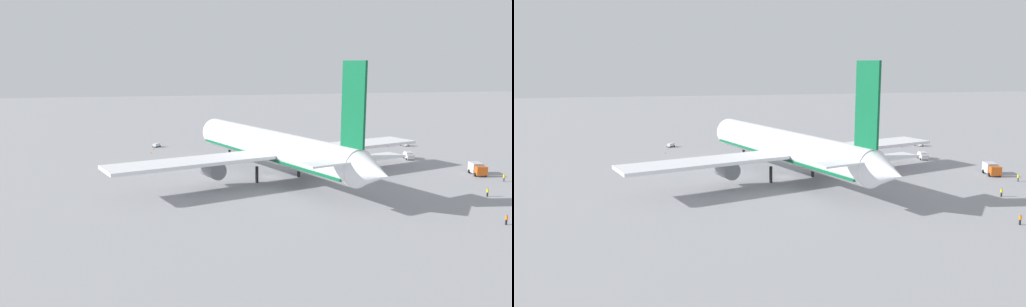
% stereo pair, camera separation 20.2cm
% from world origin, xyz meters
% --- Properties ---
extents(ground_plane, '(600.00, 600.00, 0.00)m').
position_xyz_m(ground_plane, '(0.00, 0.00, 0.00)').
color(ground_plane, gray).
extents(airliner, '(70.23, 76.13, 26.32)m').
position_xyz_m(airliner, '(-1.17, -0.36, 7.00)').
color(airliner, white).
rests_on(airliner, ground).
extents(service_truck_0, '(6.22, 3.80, 2.71)m').
position_xyz_m(service_truck_0, '(-8.21, -47.77, 1.50)').
color(service_truck_0, '#BF4C14').
rests_on(service_truck_0, ground).
extents(service_van, '(5.09, 2.92, 1.97)m').
position_xyz_m(service_van, '(13.44, -42.14, 1.03)').
color(service_van, silver).
rests_on(service_van, ground).
extents(baggage_cart_0, '(3.25, 2.52, 1.54)m').
position_xyz_m(baggage_cart_0, '(33.74, -52.28, 0.84)').
color(baggage_cart_0, gray).
rests_on(baggage_cart_0, ground).
extents(baggage_cart_1, '(2.87, 2.75, 1.15)m').
position_xyz_m(baggage_cart_1, '(49.14, 24.22, 0.64)').
color(baggage_cart_1, '#595B60').
rests_on(baggage_cart_1, ground).
extents(ground_worker_0, '(0.49, 0.49, 1.74)m').
position_xyz_m(ground_worker_0, '(-42.40, -28.40, 0.88)').
color(ground_worker_0, black).
rests_on(ground_worker_0, ground).
extents(ground_worker_1, '(0.52, 0.52, 1.69)m').
position_xyz_m(ground_worker_1, '(-26.18, -37.07, 0.86)').
color(ground_worker_1, black).
rests_on(ground_worker_1, ground).
extents(ground_worker_2, '(0.54, 0.54, 1.74)m').
position_xyz_m(ground_worker_2, '(33.31, -46.22, 0.89)').
color(ground_worker_2, black).
rests_on(ground_worker_2, ground).
extents(ground_worker_3, '(0.56, 0.56, 1.77)m').
position_xyz_m(ground_worker_3, '(49.18, -8.54, 0.90)').
color(ground_worker_3, black).
rests_on(ground_worker_3, ground).
extents(ground_worker_4, '(0.56, 0.56, 1.78)m').
position_xyz_m(ground_worker_4, '(-15.67, -49.11, 0.91)').
color(ground_worker_4, '#3F3F47').
rests_on(ground_worker_4, ground).
extents(traffic_cone_0, '(0.36, 0.36, 0.55)m').
position_xyz_m(traffic_cone_0, '(42.38, -7.98, 0.28)').
color(traffic_cone_0, orange).
rests_on(traffic_cone_0, ground).
extents(traffic_cone_1, '(0.36, 0.36, 0.55)m').
position_xyz_m(traffic_cone_1, '(37.87, 26.22, 0.28)').
color(traffic_cone_1, orange).
rests_on(traffic_cone_1, ground).
extents(traffic_cone_2, '(0.36, 0.36, 0.55)m').
position_xyz_m(traffic_cone_2, '(44.34, 25.28, 0.28)').
color(traffic_cone_2, orange).
rests_on(traffic_cone_2, ground).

